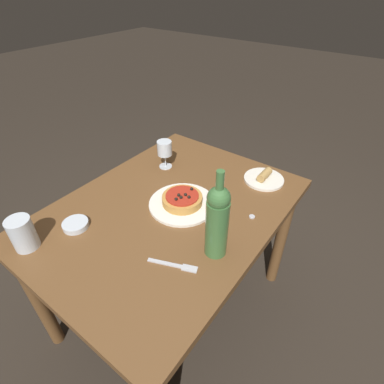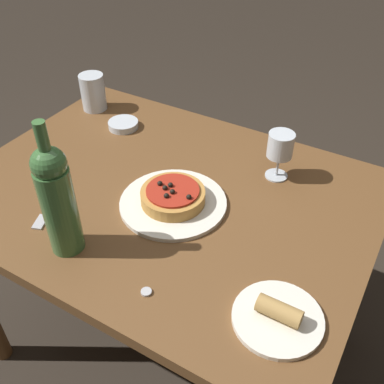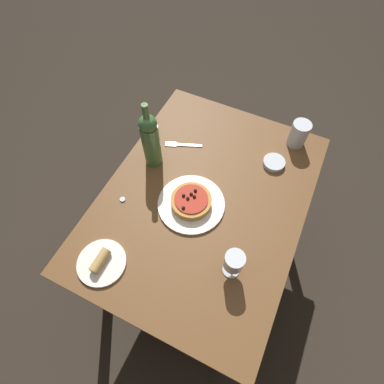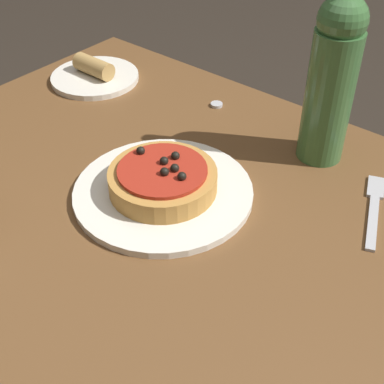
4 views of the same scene
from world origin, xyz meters
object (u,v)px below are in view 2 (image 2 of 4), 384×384
(side_plate, at_px, (278,316))
(bottle_cap, at_px, (146,292))
(wine_glass, at_px, (280,147))
(dining_table, at_px, (166,218))
(side_bowl, at_px, (123,125))
(fork, at_px, (48,209))
(wine_bottle, at_px, (57,198))
(water_cup, at_px, (93,92))
(pizza, at_px, (173,196))
(dinner_plate, at_px, (173,203))

(side_plate, distance_m, bottle_cap, 0.28)
(wine_glass, height_order, bottle_cap, wine_glass)
(dining_table, height_order, bottle_cap, bottle_cap)
(side_bowl, height_order, fork, side_bowl)
(wine_bottle, height_order, water_cup, wine_bottle)
(pizza, distance_m, water_cup, 0.61)
(wine_bottle, bearing_deg, water_cup, 124.49)
(dining_table, xyz_separation_m, water_cup, (-0.47, 0.27, 0.16))
(wine_bottle, distance_m, water_cup, 0.69)
(fork, bearing_deg, dining_table, 113.42)
(side_plate, relative_size, bottle_cap, 7.85)
(pizza, xyz_separation_m, side_bowl, (-0.36, 0.25, -0.02))
(fork, bearing_deg, wine_glass, 112.15)
(dining_table, height_order, dinner_plate, dinner_plate)
(dinner_plate, height_order, wine_glass, wine_glass)
(side_bowl, bearing_deg, wine_glass, 0.48)
(water_cup, relative_size, fork, 0.74)
(dining_table, xyz_separation_m, pizza, (0.05, -0.04, 0.13))
(dining_table, xyz_separation_m, wine_glass, (0.24, 0.22, 0.20))
(pizza, xyz_separation_m, water_cup, (-0.52, 0.31, 0.03))
(side_plate, bearing_deg, dinner_plate, 152.18)
(dinner_plate, xyz_separation_m, bottle_cap, (0.11, -0.28, -0.00))
(side_bowl, bearing_deg, dining_table, -35.37)
(dinner_plate, xyz_separation_m, water_cup, (-0.52, 0.31, 0.06))
(side_bowl, distance_m, side_plate, 0.86)
(wine_glass, height_order, side_plate, wine_glass)
(wine_glass, bearing_deg, side_plate, -67.67)
(side_plate, bearing_deg, side_bowl, 148.38)
(dinner_plate, bearing_deg, pizza, -96.28)
(bottle_cap, bearing_deg, side_plate, 16.13)
(wine_bottle, relative_size, side_plate, 1.82)
(bottle_cap, bearing_deg, side_bowl, 131.05)
(side_bowl, height_order, side_plate, side_plate)
(fork, distance_m, side_plate, 0.65)
(dinner_plate, relative_size, wine_bottle, 0.83)
(fork, bearing_deg, side_plate, 67.24)
(dinner_plate, relative_size, fork, 1.66)
(fork, bearing_deg, side_bowl, 169.23)
(dinner_plate, bearing_deg, water_cup, 149.59)
(wine_bottle, height_order, fork, wine_bottle)
(side_bowl, height_order, bottle_cap, side_bowl)
(wine_bottle, distance_m, side_plate, 0.53)
(side_plate, bearing_deg, pizza, 152.20)
(water_cup, bearing_deg, pizza, -30.42)
(wine_bottle, xyz_separation_m, water_cup, (-0.39, 0.56, -0.09))
(side_plate, bearing_deg, fork, 178.73)
(dining_table, relative_size, side_bowl, 11.29)
(dining_table, relative_size, wine_glass, 7.93)
(dining_table, height_order, fork, fork)
(wine_glass, xyz_separation_m, water_cup, (-0.71, 0.05, -0.04))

